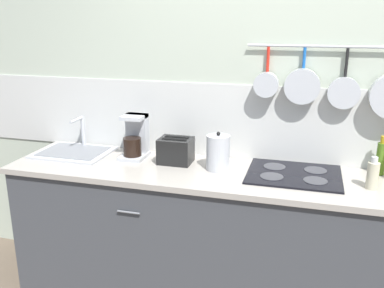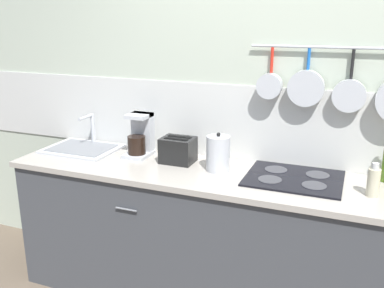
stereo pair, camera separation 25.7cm
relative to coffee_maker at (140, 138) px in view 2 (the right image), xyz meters
name	(u,v)px [view 2 (the right image)]	position (x,y,z in m)	size (l,w,h in m)	color
wall_back	(293,105)	(0.97, 0.20, 0.25)	(7.20, 0.16, 2.60)	#B2BCA8
cabinet_base	(274,254)	(0.96, -0.15, -0.59)	(3.33, 0.58, 0.86)	#3F4247
countertop	(279,184)	(0.96, -0.15, -0.14)	(3.37, 0.61, 0.03)	#A59E93
sink_basin	(83,147)	(-0.44, -0.05, -0.10)	(0.49, 0.38, 0.23)	#B7BABF
coffee_maker	(140,138)	(0.00, 0.00, 0.00)	(0.16, 0.21, 0.29)	#B7BABF
toaster	(178,150)	(0.30, -0.05, -0.04)	(0.22, 0.17, 0.17)	black
kettle	(218,154)	(0.58, -0.10, -0.01)	(0.14, 0.14, 0.24)	#B7BABF
cooktop	(294,178)	(1.04, -0.08, -0.11)	(0.54, 0.44, 0.01)	black
bottle_cooking_wine	(373,182)	(1.45, -0.17, -0.04)	(0.06, 0.06, 0.18)	#BFB799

